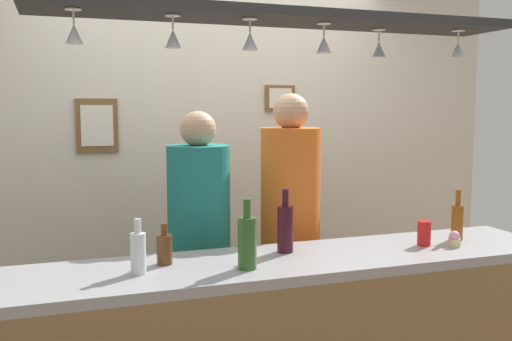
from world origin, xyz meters
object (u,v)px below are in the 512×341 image
Objects in this scene: bottle_beer_brown_stubby at (164,248)px; cupcake at (454,239)px; picture_frame_upper_small at (280,98)px; bottle_champagne_green at (247,241)px; bottle_wine_dark_red at (285,227)px; person_right_orange_shirt at (290,214)px; person_left_teal_shirt at (199,231)px; bottle_beer_amber_tall at (457,221)px; bottle_soda_clear at (138,252)px; drink_can at (424,233)px; picture_frame_caricature at (97,126)px.

cupcake is (1.40, -0.15, -0.03)m from bottle_beer_brown_stubby.
bottle_champagne_green is at bearing -116.19° from picture_frame_upper_small.
bottle_wine_dark_red reaches higher than cupcake.
person_right_orange_shirt is 22.22× the size of cupcake.
picture_frame_upper_small reaches higher than person_left_teal_shirt.
picture_frame_upper_small reaches higher than bottle_wine_dark_red.
bottle_beer_amber_tall reaches higher than cupcake.
bottle_soda_clear reaches higher than drink_can.
person_left_teal_shirt reaches higher than cupcake.
person_right_orange_shirt is 1.36m from picture_frame_caricature.
person_right_orange_shirt reaches higher than cupcake.
bottle_beer_brown_stubby is at bearing 40.83° from bottle_soda_clear.
picture_frame_caricature is (-0.19, 1.32, 0.49)m from bottle_beer_brown_stubby.
person_left_teal_shirt is 9.08× the size of bottle_beer_brown_stubby.
bottle_beer_brown_stubby is 1.41m from cupcake.
person_left_teal_shirt is 0.61m from bottle_wine_dark_red.
picture_frame_upper_small is (0.24, 0.77, 0.67)m from person_right_orange_shirt.
picture_frame_caricature reaches higher than bottle_champagne_green.
person_right_orange_shirt is 0.90m from bottle_beer_amber_tall.
person_left_teal_shirt is 1.32m from picture_frame_upper_small.
bottle_champagne_green is (-1.19, -0.15, 0.02)m from bottle_beer_amber_tall.
drink_can is at bearing -81.46° from picture_frame_upper_small.
cupcake is (0.13, -0.07, -0.03)m from drink_can.
cupcake is 0.35× the size of picture_frame_upper_small.
cupcake is (1.12, -0.70, 0.03)m from person_left_teal_shirt.
bottle_wine_dark_red reaches higher than bottle_beer_amber_tall.
bottle_champagne_green is at bearing -174.07° from drink_can.
picture_frame_upper_small is at bearing 103.02° from cupcake.
bottle_champagne_green is (0.44, -0.08, 0.03)m from bottle_soda_clear.
bottle_champagne_green is 1.79m from picture_frame_upper_small.
person_left_teal_shirt is at bearing -135.01° from picture_frame_upper_small.
picture_frame_caricature is 1.55× the size of picture_frame_upper_small.
bottle_beer_amber_tall is 1.44× the size of bottle_beer_brown_stubby.
picture_frame_upper_small is (0.74, 1.51, 0.63)m from bottle_champagne_green.
person_right_orange_shirt is 9.63× the size of bottle_beer_brown_stubby.
drink_can is at bearing -167.83° from bottle_beer_amber_tall.
bottle_soda_clear is (-0.95, -0.66, 0.02)m from person_right_orange_shirt.
bottle_champagne_green reaches higher than bottle_beer_brown_stubby.
bottle_champagne_green is at bearing -87.46° from person_left_teal_shirt.
person_right_orange_shirt is at bearing 0.00° from person_left_teal_shirt.
drink_can is at bearing -32.79° from person_left_teal_shirt.
bottle_wine_dark_red is 3.85× the size of cupcake.
bottle_wine_dark_red is 1.36× the size of picture_frame_upper_small.
drink_can is (0.70, -0.11, -0.06)m from bottle_wine_dark_red.
drink_can is at bearing 5.93° from bottle_champagne_green.
person_left_teal_shirt is 1.06m from picture_frame_caricature.
picture_frame_upper_small is at bearing 51.32° from bottle_beer_brown_stubby.
bottle_soda_clear is 1.28× the size of bottle_beer_brown_stubby.
picture_frame_caricature is at bearing 142.43° from person_right_orange_shirt.
bottle_beer_amber_tall is 0.25m from drink_can.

